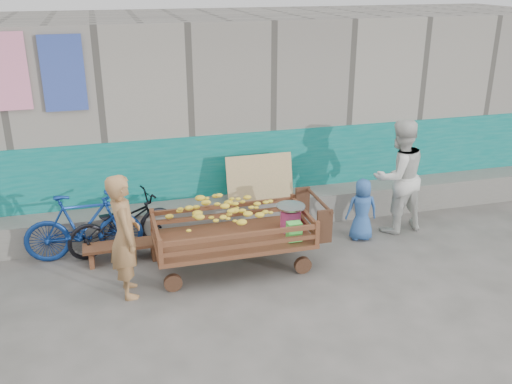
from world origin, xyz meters
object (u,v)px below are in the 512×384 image
object	(u,v)px
bench	(122,248)
vendor_man	(125,236)
child	(362,210)
bicycle_blue	(83,226)
banana_cart	(230,224)
bicycle_dark	(122,223)
woman	(398,176)

from	to	relation	value
bench	vendor_man	bearing A→B (deg)	-88.00
vendor_man	child	world-z (taller)	vendor_man
child	bicycle_blue	world-z (taller)	bicycle_blue
bench	child	xyz separation A→B (m)	(3.38, -0.22, 0.27)
bench	banana_cart	bearing A→B (deg)	-23.49
banana_cart	bicycle_dark	size ratio (longest dim) A/B	1.44
vendor_man	child	xyz separation A→B (m)	(3.35, 0.63, -0.31)
bicycle_dark	bicycle_blue	xyz separation A→B (m)	(-0.51, -0.11, 0.06)
bicycle_dark	bench	bearing A→B (deg)	157.54
banana_cart	vendor_man	distance (m)	1.35
banana_cart	child	xyz separation A→B (m)	(2.03, 0.36, -0.18)
bicycle_dark	woman	bearing A→B (deg)	-113.16
bicycle_blue	banana_cart	bearing A→B (deg)	-113.27
bicycle_dark	vendor_man	bearing A→B (deg)	162.61
vendor_man	bicycle_dark	distance (m)	1.24
banana_cart	vendor_man	size ratio (longest dim) A/B	1.44
woman	bicycle_blue	xyz separation A→B (m)	(-4.48, 0.30, -0.38)
bench	woman	bearing A→B (deg)	-0.93
bench	vendor_man	world-z (taller)	vendor_man
vendor_man	bicycle_dark	bearing A→B (deg)	-4.71
child	bicycle_dark	world-z (taller)	child
bench	vendor_man	xyz separation A→B (m)	(0.03, -0.85, 0.58)
banana_cart	bicycle_blue	bearing A→B (deg)	155.90
vendor_man	bicycle_blue	distance (m)	1.23
banana_cart	woman	size ratio (longest dim) A/B	1.29
bench	bicycle_dark	bearing A→B (deg)	84.93
banana_cart	bicycle_dark	bearing A→B (deg)	145.02
woman	bicycle_blue	distance (m)	4.51
woman	child	xyz separation A→B (m)	(-0.63, -0.16, -0.39)
banana_cart	vendor_man	xyz separation A→B (m)	(-1.32, -0.27, 0.13)
bench	child	world-z (taller)	child
vendor_man	bicycle_dark	size ratio (longest dim) A/B	1.00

